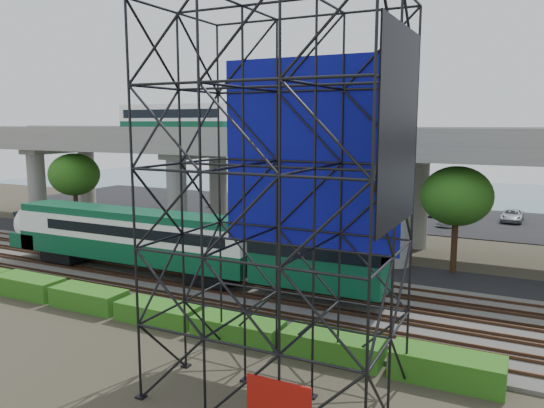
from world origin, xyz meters
The scene contains 13 objects.
ground centered at (0.00, 0.00, 0.00)m, with size 140.00×140.00×0.00m, color #474233.
ballast_bed centered at (0.00, 2.00, 0.10)m, with size 90.00×12.00×0.20m, color slate.
service_road centered at (0.00, 10.50, 0.04)m, with size 90.00×5.00×0.08m, color black.
parking_lot centered at (0.00, 34.00, 0.04)m, with size 90.00×18.00×0.08m, color black.
harbor_water centered at (0.00, 56.00, 0.01)m, with size 140.00×40.00×0.03m, color slate.
rail_tracks centered at (0.00, 2.00, 0.28)m, with size 90.00×9.52×0.16m.
commuter_train centered at (-4.00, 2.00, 2.88)m, with size 29.30×3.06×4.30m.
overpass centered at (-0.90, 16.00, 8.21)m, with size 80.00×12.00×12.40m.
scaffold_tower centered at (9.99, -7.98, 7.47)m, with size 9.36×6.36×15.00m.
hedge_strip centered at (1.01, -4.30, 0.56)m, with size 34.60×1.80×1.20m.
trees centered at (-4.67, 16.17, 5.57)m, with size 40.94×16.94×7.69m.
suv centered at (-2.85, 10.19, 0.83)m, with size 2.50×5.43×1.51m, color black.
parked_cars centered at (1.73, 33.63, 0.70)m, with size 36.39×9.73×1.32m.
Camera 1 is at (18.67, -26.08, 10.67)m, focal length 35.00 mm.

